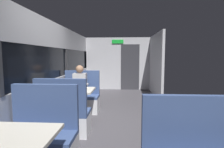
{
  "coord_description": "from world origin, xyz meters",
  "views": [
    {
      "loc": [
        0.21,
        -3.63,
        1.5
      ],
      "look_at": [
        -0.15,
        2.53,
        0.86
      ],
      "focal_mm": 28.19,
      "sensor_mm": 36.0,
      "label": 1
    }
  ],
  "objects_px": {
    "bench_mid_window_facing_end": "(64,118)",
    "dining_table_near_window": "(7,146)",
    "seated_passenger": "(80,92)",
    "bench_near_window_facing_entry": "(41,142)",
    "coffee_cup_secondary": "(72,89)",
    "dining_table_mid_window": "(74,94)",
    "bench_mid_window_facing_entry": "(81,99)"
  },
  "relations": [
    {
      "from": "bench_mid_window_facing_end",
      "to": "seated_passenger",
      "type": "relative_size",
      "value": 0.87
    },
    {
      "from": "dining_table_near_window",
      "to": "bench_mid_window_facing_entry",
      "type": "xyz_separation_m",
      "value": [
        0.0,
        3.04,
        -0.31
      ]
    },
    {
      "from": "dining_table_mid_window",
      "to": "coffee_cup_secondary",
      "type": "relative_size",
      "value": 10.0
    },
    {
      "from": "dining_table_mid_window",
      "to": "seated_passenger",
      "type": "xyz_separation_m",
      "value": [
        0.0,
        0.63,
        -0.1
      ]
    },
    {
      "from": "dining_table_mid_window",
      "to": "bench_mid_window_facing_entry",
      "type": "relative_size",
      "value": 0.82
    },
    {
      "from": "bench_mid_window_facing_end",
      "to": "seated_passenger",
      "type": "bearing_deg",
      "value": 90.0
    },
    {
      "from": "dining_table_near_window",
      "to": "dining_table_mid_window",
      "type": "bearing_deg",
      "value": 90.0
    },
    {
      "from": "bench_mid_window_facing_end",
      "to": "dining_table_near_window",
      "type": "bearing_deg",
      "value": -90.0
    },
    {
      "from": "bench_mid_window_facing_entry",
      "to": "dining_table_mid_window",
      "type": "bearing_deg",
      "value": -90.0
    },
    {
      "from": "bench_mid_window_facing_entry",
      "to": "coffee_cup_secondary",
      "type": "height_order",
      "value": "bench_mid_window_facing_entry"
    },
    {
      "from": "dining_table_mid_window",
      "to": "bench_mid_window_facing_end",
      "type": "height_order",
      "value": "bench_mid_window_facing_end"
    },
    {
      "from": "dining_table_near_window",
      "to": "coffee_cup_secondary",
      "type": "height_order",
      "value": "coffee_cup_secondary"
    },
    {
      "from": "dining_table_mid_window",
      "to": "bench_mid_window_facing_end",
      "type": "bearing_deg",
      "value": -90.0
    },
    {
      "from": "bench_near_window_facing_entry",
      "to": "dining_table_mid_window",
      "type": "bearing_deg",
      "value": 90.0
    },
    {
      "from": "bench_near_window_facing_entry",
      "to": "dining_table_mid_window",
      "type": "height_order",
      "value": "bench_near_window_facing_entry"
    },
    {
      "from": "bench_near_window_facing_entry",
      "to": "bench_mid_window_facing_entry",
      "type": "relative_size",
      "value": 1.0
    },
    {
      "from": "bench_mid_window_facing_end",
      "to": "seated_passenger",
      "type": "distance_m",
      "value": 1.34
    },
    {
      "from": "bench_near_window_facing_entry",
      "to": "bench_mid_window_facing_entry",
      "type": "height_order",
      "value": "same"
    },
    {
      "from": "coffee_cup_secondary",
      "to": "dining_table_mid_window",
      "type": "bearing_deg",
      "value": 93.75
    },
    {
      "from": "bench_mid_window_facing_entry",
      "to": "coffee_cup_secondary",
      "type": "distance_m",
      "value": 0.98
    },
    {
      "from": "seated_passenger",
      "to": "coffee_cup_secondary",
      "type": "relative_size",
      "value": 14.0
    },
    {
      "from": "bench_near_window_facing_entry",
      "to": "seated_passenger",
      "type": "xyz_separation_m",
      "value": [
        0.0,
        2.27,
        0.21
      ]
    },
    {
      "from": "bench_mid_window_facing_end",
      "to": "bench_mid_window_facing_entry",
      "type": "bearing_deg",
      "value": 90.0
    },
    {
      "from": "bench_mid_window_facing_end",
      "to": "bench_near_window_facing_entry",
      "type": "bearing_deg",
      "value": -90.0
    },
    {
      "from": "dining_table_near_window",
      "to": "bench_mid_window_facing_end",
      "type": "xyz_separation_m",
      "value": [
        0.0,
        1.64,
        -0.31
      ]
    },
    {
      "from": "bench_near_window_facing_entry",
      "to": "coffee_cup_secondary",
      "type": "bearing_deg",
      "value": 89.58
    },
    {
      "from": "dining_table_mid_window",
      "to": "seated_passenger",
      "type": "relative_size",
      "value": 0.71
    },
    {
      "from": "bench_mid_window_facing_end",
      "to": "bench_mid_window_facing_entry",
      "type": "distance_m",
      "value": 1.4
    },
    {
      "from": "dining_table_mid_window",
      "to": "coffee_cup_secondary",
      "type": "xyz_separation_m",
      "value": [
        0.01,
        -0.17,
        0.15
      ]
    },
    {
      "from": "seated_passenger",
      "to": "coffee_cup_secondary",
      "type": "xyz_separation_m",
      "value": [
        0.01,
        -0.79,
        0.25
      ]
    },
    {
      "from": "dining_table_mid_window",
      "to": "seated_passenger",
      "type": "bearing_deg",
      "value": 90.0
    },
    {
      "from": "dining_table_near_window",
      "to": "dining_table_mid_window",
      "type": "relative_size",
      "value": 1.0
    }
  ]
}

